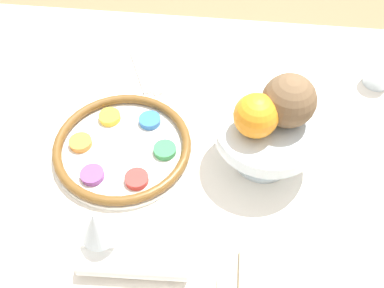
# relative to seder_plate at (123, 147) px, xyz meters

# --- Properties ---
(ground_plane) EXTENTS (8.00, 8.00, 0.00)m
(ground_plane) POSITION_rel_seder_plate_xyz_m (0.17, -0.01, -0.73)
(ground_plane) COLOR #99704C
(dining_table) EXTENTS (1.32, 0.99, 0.71)m
(dining_table) POSITION_rel_seder_plate_xyz_m (0.17, -0.01, -0.37)
(dining_table) COLOR silver
(dining_table) RESTS_ON ground_plane
(seder_plate) EXTENTS (0.30, 0.30, 0.03)m
(seder_plate) POSITION_rel_seder_plate_xyz_m (0.00, 0.00, 0.00)
(seder_plate) COLOR silver
(seder_plate) RESTS_ON dining_table
(wine_glass) EXTENTS (0.06, 0.06, 0.14)m
(wine_glass) POSITION_rel_seder_plate_xyz_m (0.02, -0.24, 0.09)
(wine_glass) COLOR silver
(wine_glass) RESTS_ON dining_table
(fruit_stand) EXTENTS (0.21, 0.21, 0.11)m
(fruit_stand) POSITION_rel_seder_plate_xyz_m (0.30, 0.01, 0.07)
(fruit_stand) COLOR silver
(fruit_stand) RESTS_ON dining_table
(orange_fruit) EXTENTS (0.09, 0.09, 0.09)m
(orange_fruit) POSITION_rel_seder_plate_xyz_m (0.27, -0.00, 0.14)
(orange_fruit) COLOR orange
(orange_fruit) RESTS_ON fruit_stand
(coconut) EXTENTS (0.10, 0.10, 0.10)m
(coconut) POSITION_rel_seder_plate_xyz_m (0.33, 0.03, 0.15)
(coconut) COLOR brown
(coconut) RESTS_ON fruit_stand
(bread_plate) EXTENTS (0.19, 0.19, 0.02)m
(bread_plate) POSITION_rel_seder_plate_xyz_m (0.32, -0.27, -0.01)
(bread_plate) COLOR beige
(bread_plate) RESTS_ON dining_table
(napkin_roll) EXTENTS (0.19, 0.06, 0.05)m
(napkin_roll) POSITION_rel_seder_plate_xyz_m (0.08, -0.26, 0.01)
(napkin_roll) COLOR white
(napkin_roll) RESTS_ON dining_table
(cup_near) EXTENTS (0.06, 0.06, 0.08)m
(cup_near) POSITION_rel_seder_plate_xyz_m (0.57, 0.28, 0.02)
(cup_near) COLOR silver
(cup_near) RESTS_ON dining_table
(fork_left) EXTENTS (0.09, 0.16, 0.01)m
(fork_left) POSITION_rel_seder_plate_xyz_m (-0.01, 0.26, -0.01)
(fork_left) COLOR silver
(fork_left) RESTS_ON dining_table
(fork_right) EXTENTS (0.08, 0.17, 0.01)m
(fork_right) POSITION_rel_seder_plate_xyz_m (0.02, 0.26, -0.01)
(fork_right) COLOR silver
(fork_right) RESTS_ON dining_table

